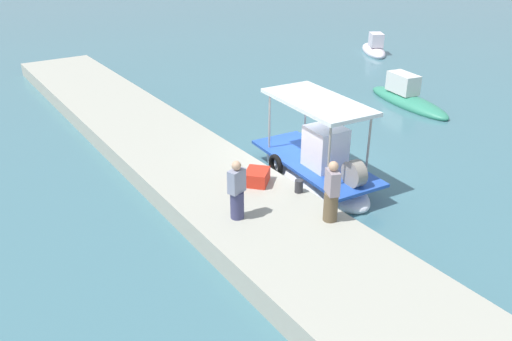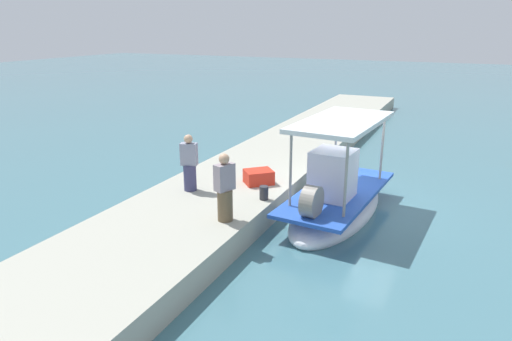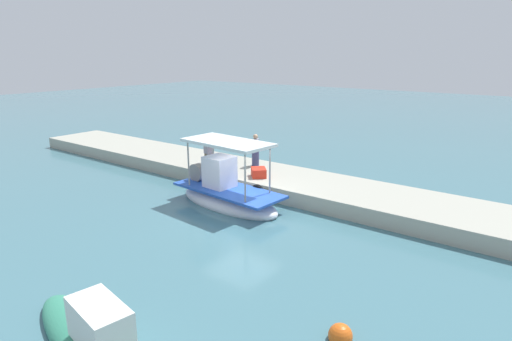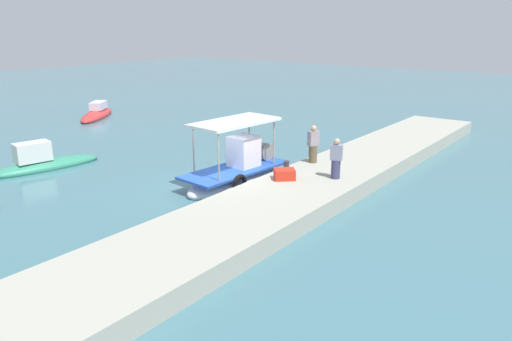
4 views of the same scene
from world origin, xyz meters
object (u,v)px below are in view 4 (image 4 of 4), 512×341
Objects in this scene: main_fishing_boat at (237,173)px; cargo_crate at (285,174)px; mooring_bollard at (286,165)px; fisherman_near_bollard at (313,146)px; fisherman_by_crate at (336,160)px; moored_boat_far at (97,114)px; moored_boat_near at (43,164)px.

main_fishing_boat is 2.38m from cargo_crate.
fisherman_near_bollard is at bearing -9.74° from mooring_bollard.
fisherman_by_crate is 22.49m from moored_boat_far.
moored_boat_near is at bearing 121.83° from fisherman_near_bollard.
fisherman_by_crate is 13.67m from moored_boat_near.
cargo_crate is (-2.78, -0.39, -0.55)m from fisherman_near_bollard.
mooring_bollard is (1.23, -1.68, 0.35)m from main_fishing_boat.
main_fishing_boat is at bearing 110.22° from fisherman_by_crate.
mooring_bollard is at bearing -64.42° from moored_boat_near.
mooring_bollard is (-1.65, 0.28, -0.57)m from fisherman_near_bollard.
fisherman_by_crate is 2.10m from cargo_crate.
moored_boat_near reaches higher than moored_boat_far.
mooring_bollard is at bearing 170.26° from fisherman_near_bollard.
fisherman_near_bollard reaches higher than moored_boat_near.
fisherman_near_bollard reaches higher than moored_boat_far.
fisherman_near_bollard is 2.40m from fisherman_by_crate.
fisherman_by_crate reaches higher than cargo_crate.
fisherman_by_crate is 2.28m from mooring_bollard.
fisherman_near_bollard is 4.44× the size of mooring_bollard.
cargo_crate is at bearing -149.21° from mooring_bollard.
moored_boat_far is at bearing 74.43° from cargo_crate.
mooring_bollard is at bearing -103.01° from moored_boat_far.
main_fishing_boat is at bearing -66.72° from moored_boat_near.
cargo_crate is at bearing 131.08° from fisherman_by_crate.
fisherman_near_bollard is at bearing 52.96° from fisherman_by_crate.
moored_boat_near is (-3.75, 8.72, -0.26)m from main_fishing_boat.
cargo_crate reaches higher than mooring_bollard.
main_fishing_boat is 9.49m from moored_boat_near.
moored_boat_near is (-5.18, 12.60, -1.15)m from fisherman_by_crate.
main_fishing_boat is 19.06m from moored_boat_far.
moored_boat_near reaches higher than cargo_crate.
cargo_crate is (-1.33, 1.53, -0.53)m from fisherman_by_crate.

